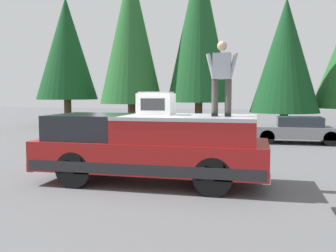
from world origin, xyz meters
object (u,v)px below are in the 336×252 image
Objects in this scene: compressor_unit at (156,103)px; parked_car_grey at (297,130)px; pickup_truck at (151,147)px; person_on_truck_bed at (222,76)px.

compressor_unit is 0.20× the size of parked_car_grey.
pickup_truck is at bearing 155.90° from compressor_unit.
person_on_truck_bed is at bearing -99.35° from compressor_unit.
pickup_truck is 9.56m from parked_car_grey.
parked_car_grey is at bearing -16.44° from person_on_truck_bed.
compressor_unit is 1.74m from person_on_truck_bed.
compressor_unit is at bearing 153.65° from parked_car_grey.
person_on_truck_bed is at bearing -93.34° from pickup_truck.
compressor_unit reaches higher than pickup_truck.
compressor_unit is 0.50× the size of person_on_truck_bed.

